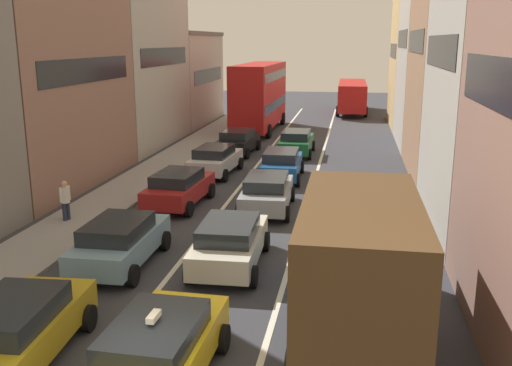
# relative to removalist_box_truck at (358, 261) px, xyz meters

# --- Properties ---
(sidewalk_left) EXTENTS (2.60, 64.00, 0.14)m
(sidewalk_left) POSITION_rel_removalist_box_truck_xyz_m (-10.40, 16.14, -1.90)
(sidewalk_left) COLOR #959595
(sidewalk_left) RESTS_ON ground
(lane_stripe_left) EXTENTS (0.16, 60.00, 0.01)m
(lane_stripe_left) POSITION_rel_removalist_box_truck_xyz_m (-5.40, 16.14, -1.97)
(lane_stripe_left) COLOR silver
(lane_stripe_left) RESTS_ON ground
(lane_stripe_right) EXTENTS (0.16, 60.00, 0.01)m
(lane_stripe_right) POSITION_rel_removalist_box_truck_xyz_m (-2.00, 16.14, -1.97)
(lane_stripe_right) COLOR silver
(lane_stripe_right) RESTS_ON ground
(building_row_left) EXTENTS (7.20, 43.90, 14.29)m
(building_row_left) POSITION_rel_removalist_box_truck_xyz_m (-15.70, 15.57, 3.64)
(building_row_left) COLOR gray
(building_row_left) RESTS_ON ground
(building_row_right) EXTENTS (7.20, 43.90, 12.74)m
(building_row_right) POSITION_rel_removalist_box_truck_xyz_m (6.20, 18.32, 3.97)
(building_row_right) COLOR tan
(building_row_right) RESTS_ON ground
(removalist_box_truck) EXTENTS (2.72, 7.71, 3.58)m
(removalist_box_truck) POSITION_rel_removalist_box_truck_xyz_m (0.00, 0.00, 0.00)
(removalist_box_truck) COLOR navy
(removalist_box_truck) RESTS_ON ground
(taxi_centre_lane_front) EXTENTS (2.15, 4.35, 1.66)m
(taxi_centre_lane_front) POSITION_rel_removalist_box_truck_xyz_m (-3.85, -2.47, -1.18)
(taxi_centre_lane_front) COLOR yellow
(taxi_centre_lane_front) RESTS_ON ground
(sedan_left_lane_front) EXTENTS (2.28, 4.41, 1.49)m
(sedan_left_lane_front) POSITION_rel_removalist_box_truck_xyz_m (-7.09, -2.14, -1.18)
(sedan_left_lane_front) COLOR #B29319
(sedan_left_lane_front) RESTS_ON ground
(sedan_centre_lane_second) EXTENTS (2.17, 4.35, 1.49)m
(sedan_centre_lane_second) POSITION_rel_removalist_box_truck_xyz_m (-3.78, 3.89, -1.18)
(sedan_centre_lane_second) COLOR beige
(sedan_centre_lane_second) RESTS_ON ground
(wagon_left_lane_second) EXTENTS (2.09, 4.31, 1.49)m
(wagon_left_lane_second) POSITION_rel_removalist_box_truck_xyz_m (-7.11, 3.42, -1.18)
(wagon_left_lane_second) COLOR #759EB7
(wagon_left_lane_second) RESTS_ON ground
(hatchback_centre_lane_third) EXTENTS (2.19, 4.36, 1.49)m
(hatchback_centre_lane_third) POSITION_rel_removalist_box_truck_xyz_m (-3.56, 9.96, -1.18)
(hatchback_centre_lane_third) COLOR gray
(hatchback_centre_lane_third) RESTS_ON ground
(sedan_left_lane_third) EXTENTS (2.26, 4.40, 1.49)m
(sedan_left_lane_third) POSITION_rel_removalist_box_truck_xyz_m (-7.29, 10.06, -1.18)
(sedan_left_lane_third) COLOR #A51E1E
(sedan_left_lane_third) RESTS_ON ground
(coupe_centre_lane_fourth) EXTENTS (2.15, 4.34, 1.49)m
(coupe_centre_lane_fourth) POSITION_rel_removalist_box_truck_xyz_m (-3.66, 15.45, -1.18)
(coupe_centre_lane_fourth) COLOR #194C8C
(coupe_centre_lane_fourth) RESTS_ON ground
(sedan_left_lane_fourth) EXTENTS (2.28, 4.41, 1.49)m
(sedan_left_lane_fourth) POSITION_rel_removalist_box_truck_xyz_m (-7.15, 15.92, -1.18)
(sedan_left_lane_fourth) COLOR silver
(sedan_left_lane_fourth) RESTS_ON ground
(sedan_centre_lane_fifth) EXTENTS (2.06, 4.30, 1.49)m
(sedan_centre_lane_fifth) POSITION_rel_removalist_box_truck_xyz_m (-3.57, 21.88, -1.18)
(sedan_centre_lane_fifth) COLOR #19592D
(sedan_centre_lane_fifth) RESTS_ON ground
(sedan_left_lane_fifth) EXTENTS (2.28, 4.40, 1.49)m
(sedan_left_lane_fifth) POSITION_rel_removalist_box_truck_xyz_m (-7.09, 21.57, -1.18)
(sedan_left_lane_fifth) COLOR black
(sedan_left_lane_fifth) RESTS_ON ground
(sedan_right_lane_behind_truck) EXTENTS (2.10, 4.32, 1.49)m
(sedan_right_lane_behind_truck) POSITION_rel_removalist_box_truck_xyz_m (-0.29, 7.02, -1.18)
(sedan_right_lane_behind_truck) COLOR #B29319
(sedan_right_lane_behind_truck) RESTS_ON ground
(bus_mid_queue_primary) EXTENTS (2.97, 10.55, 5.06)m
(bus_mid_queue_primary) POSITION_rel_removalist_box_truck_xyz_m (-7.27, 30.75, 0.86)
(bus_mid_queue_primary) COLOR #B21919
(bus_mid_queue_primary) RESTS_ON ground
(bus_far_queue_secondary) EXTENTS (2.89, 10.53, 2.90)m
(bus_far_queue_secondary) POSITION_rel_removalist_box_truck_xyz_m (-0.42, 43.49, -0.21)
(bus_far_queue_secondary) COLOR #B21919
(bus_far_queue_secondary) RESTS_ON ground
(pedestrian_mid_sidewalk) EXTENTS (0.34, 0.53, 1.66)m
(pedestrian_mid_sidewalk) POSITION_rel_removalist_box_truck_xyz_m (-10.78, 7.04, -1.03)
(pedestrian_mid_sidewalk) COLOR #262D47
(pedestrian_mid_sidewalk) RESTS_ON ground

